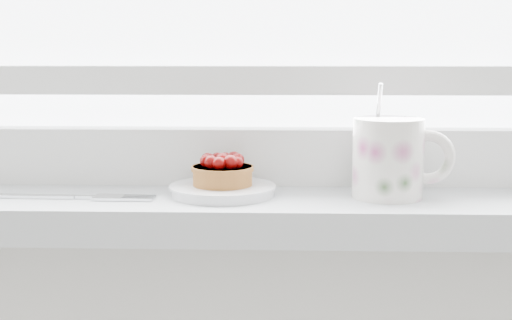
{
  "coord_description": "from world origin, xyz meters",
  "views": [
    {
      "loc": [
        0.03,
        1.08,
        1.11
      ],
      "look_at": [
        -0.0,
        1.88,
        0.98
      ],
      "focal_mm": 50.0,
      "sensor_mm": 36.0,
      "label": 1
    }
  ],
  "objects_px": {
    "raspberry_tart": "(223,171)",
    "floral_mug": "(391,156)",
    "fork": "(60,197)",
    "saucer": "(223,190)"
  },
  "relations": [
    {
      "from": "fork",
      "to": "saucer",
      "type": "bearing_deg",
      "value": 7.28
    },
    {
      "from": "raspberry_tart",
      "to": "floral_mug",
      "type": "bearing_deg",
      "value": -1.42
    },
    {
      "from": "saucer",
      "to": "raspberry_tart",
      "type": "relative_size",
      "value": 1.72
    },
    {
      "from": "saucer",
      "to": "floral_mug",
      "type": "relative_size",
      "value": 0.95
    },
    {
      "from": "saucer",
      "to": "fork",
      "type": "xyz_separation_m",
      "value": [
        -0.18,
        -0.02,
        -0.0
      ]
    },
    {
      "from": "raspberry_tart",
      "to": "fork",
      "type": "distance_m",
      "value": 0.19
    },
    {
      "from": "saucer",
      "to": "floral_mug",
      "type": "height_order",
      "value": "floral_mug"
    },
    {
      "from": "floral_mug",
      "to": "fork",
      "type": "bearing_deg",
      "value": -177.13
    },
    {
      "from": "fork",
      "to": "floral_mug",
      "type": "bearing_deg",
      "value": 2.87
    },
    {
      "from": "floral_mug",
      "to": "fork",
      "type": "distance_m",
      "value": 0.38
    }
  ]
}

